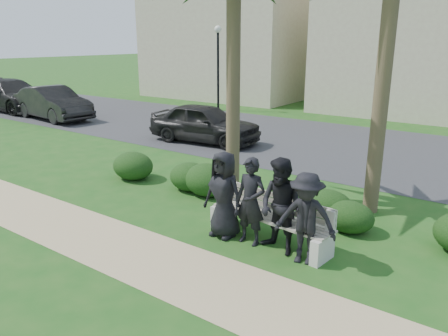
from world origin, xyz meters
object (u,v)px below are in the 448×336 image
Objects in this scene: man_a at (224,195)px; car_c at (11,95)px; man_b at (251,202)px; man_d at (306,219)px; car_b at (53,103)px; car_a at (205,123)px; man_c at (281,207)px; park_bench at (269,221)px; street_lamp at (218,53)px.

man_a is 18.94m from car_c.
man_b is 1.14m from man_d.
car_b is 0.83× the size of car_c.
car_a is 12.80m from car_c.
man_c is 0.37× the size of car_b.
car_b is at bearing -94.57° from car_c.
man_a is 1.20m from man_c.
man_a is at bearing 165.13° from man_d.
car_a is at bearing -82.28° from car_b.
man_c is 0.53m from man_d.
car_a reaches higher than park_bench.
street_lamp reaches higher than man_a.
car_a is at bearing 143.07° from park_bench.
car_a is at bearing -90.05° from car_c.
man_c is at bearing -107.62° from car_c.
park_bench is at bearing -104.80° from car_b.
park_bench is at bearing -50.08° from street_lamp.
man_a is at bearing -107.00° from car_b.
street_lamp is 2.57× the size of man_a.
street_lamp is at bearing -30.09° from car_b.
park_bench is 0.55× the size of car_b.
man_c is 0.42× the size of car_a.
man_c reaches higher than man_b.
car_a is at bearing 133.43° from man_b.
car_b reaches higher than park_bench.
street_lamp is at bearing 26.29° from car_a.
car_b is at bearing 160.35° from man_a.
car_c is at bearing 150.39° from man_d.
street_lamp reaches higher than park_bench.
street_lamp is 1.04× the size of car_a.
car_c is at bearing 170.03° from park_bench.
man_c is 0.31× the size of car_c.
park_bench is 0.67m from man_c.
car_c reaches higher than car_a.
park_bench is 1.58× the size of man_d.
car_a is at bearing 133.14° from man_a.
car_b is at bearing 158.39° from man_b.
man_a reaches higher than car_b.
man_a is (-0.82, -0.31, 0.45)m from park_bench.
street_lamp is 2.63× the size of man_b.
park_bench is 19.64m from car_c.
man_a is 1.02× the size of man_b.
car_c is (-8.79, -6.37, -2.14)m from street_lamp.
street_lamp is at bearing 129.23° from man_a.
car_c is (-12.80, -0.11, 0.10)m from car_a.
street_lamp is 1.71× the size of park_bench.
park_bench is 0.45× the size of car_c.
man_b is 0.35× the size of car_b.
man_d is at bearing -137.78° from car_a.
car_b reaches higher than car_a.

